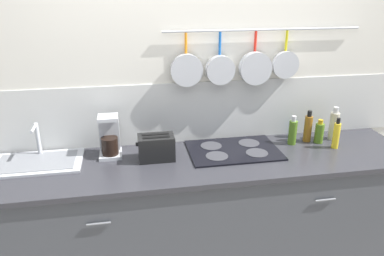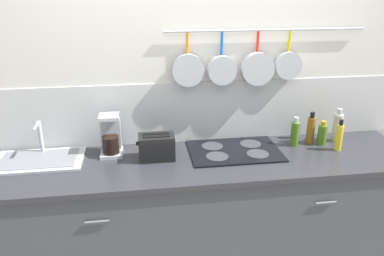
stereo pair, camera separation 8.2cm
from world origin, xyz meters
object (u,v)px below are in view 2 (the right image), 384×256
object	(u,v)px
toaster	(157,147)
bottle_olive_oil	(295,133)
bottle_sesame_oil	(337,127)
bottle_dish_soap	(296,130)
bottle_vinegar	(339,137)
bottle_cooking_wine	(311,129)
coffee_maker	(111,138)
bottle_hot_sauce	(322,134)

from	to	relation	value
toaster	bottle_olive_oil	xyz separation A→B (m)	(1.01, 0.08, 0.01)
bottle_sesame_oil	toaster	bearing A→B (deg)	-175.21
bottle_dish_soap	bottle_vinegar	size ratio (longest dim) A/B	0.65
bottle_olive_oil	bottle_cooking_wine	xyz separation A→B (m)	(0.14, 0.03, 0.01)
bottle_sesame_oil	bottle_olive_oil	bearing A→B (deg)	-174.19
coffee_maker	toaster	size ratio (longest dim) A/B	1.11
bottle_dish_soap	bottle_olive_oil	bearing A→B (deg)	-118.34
coffee_maker	bottle_olive_oil	bearing A→B (deg)	-2.20
bottle_cooking_wine	bottle_vinegar	bearing A→B (deg)	-47.05
coffee_maker	bottle_cooking_wine	distance (m)	1.46
bottle_dish_soap	bottle_vinegar	xyz separation A→B (m)	(0.21, -0.25, 0.04)
coffee_maker	bottle_hot_sauce	bearing A→B (deg)	-2.24
bottle_hot_sauce	bottle_vinegar	distance (m)	0.14
coffee_maker	bottle_cooking_wine	xyz separation A→B (m)	(1.46, -0.02, -0.01)
bottle_sesame_oil	bottle_dish_soap	bearing A→B (deg)	162.13
bottle_vinegar	bottle_cooking_wine	bearing A→B (deg)	132.95
bottle_olive_oil	toaster	bearing A→B (deg)	-175.56
toaster	bottle_sesame_oil	xyz separation A→B (m)	(1.36, 0.11, 0.03)
bottle_olive_oil	bottle_dish_soap	xyz separation A→B (m)	(0.07, 0.13, -0.03)
bottle_cooking_wine	bottle_hot_sauce	xyz separation A→B (m)	(0.07, -0.04, -0.03)
coffee_maker	bottle_cooking_wine	world-z (taller)	coffee_maker
bottle_cooking_wine	bottle_sesame_oil	size ratio (longest dim) A/B	0.94
toaster	bottle_sesame_oil	distance (m)	1.37
coffee_maker	bottle_olive_oil	distance (m)	1.32
bottle_dish_soap	toaster	bearing A→B (deg)	-169.29
toaster	bottle_olive_oil	distance (m)	1.02
bottle_olive_oil	bottle_vinegar	size ratio (longest dim) A/B	0.95
coffee_maker	bottle_hot_sauce	world-z (taller)	coffee_maker
toaster	bottle_sesame_oil	world-z (taller)	bottle_sesame_oil
coffee_maker	bottle_cooking_wine	size ratio (longest dim) A/B	1.19
toaster	bottle_vinegar	xyz separation A→B (m)	(1.29, -0.04, 0.02)
bottle_hot_sauce	bottle_cooking_wine	bearing A→B (deg)	151.97
coffee_maker	bottle_vinegar	distance (m)	1.61
coffee_maker	bottle_sesame_oil	bearing A→B (deg)	-0.53
bottle_hot_sauce	toaster	bearing A→B (deg)	-176.75
coffee_maker	bottle_sesame_oil	world-z (taller)	coffee_maker
bottle_sesame_oil	bottle_hot_sauce	bearing A→B (deg)	-162.19
bottle_dish_soap	bottle_sesame_oil	distance (m)	0.30
toaster	coffee_maker	bearing A→B (deg)	157.18
bottle_cooking_wine	coffee_maker	bearing A→B (deg)	179.20
bottle_olive_oil	bottle_cooking_wine	size ratio (longest dim) A/B	0.91
coffee_maker	bottle_olive_oil	size ratio (longest dim) A/B	1.30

